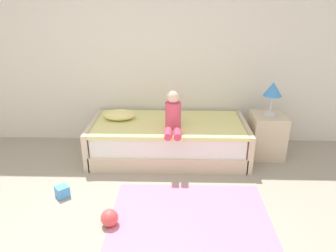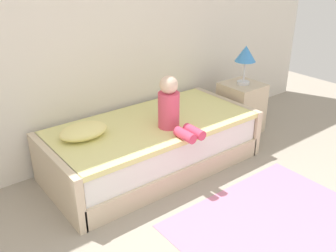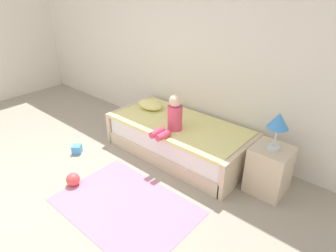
# 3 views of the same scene
# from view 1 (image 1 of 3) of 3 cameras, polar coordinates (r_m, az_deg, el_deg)

# --- Properties ---
(wall_rear) EXTENTS (7.20, 0.10, 2.90)m
(wall_rear) POSITION_cam_1_polar(r_m,az_deg,el_deg) (4.62, -7.57, 14.56)
(wall_rear) COLOR silver
(wall_rear) RESTS_ON ground
(bed) EXTENTS (2.11, 1.00, 0.50)m
(bed) POSITION_cam_1_polar(r_m,az_deg,el_deg) (4.33, 0.09, -2.46)
(bed) COLOR beige
(bed) RESTS_ON ground
(nightstand) EXTENTS (0.44, 0.44, 0.60)m
(nightstand) POSITION_cam_1_polar(r_m,az_deg,el_deg) (4.53, 17.46, -1.66)
(nightstand) COLOR beige
(nightstand) RESTS_ON ground
(table_lamp) EXTENTS (0.24, 0.24, 0.45)m
(table_lamp) POSITION_cam_1_polar(r_m,az_deg,el_deg) (4.32, 18.43, 6.08)
(table_lamp) COLOR silver
(table_lamp) RESTS_ON nightstand
(child_figure) EXTENTS (0.20, 0.51, 0.50)m
(child_figure) POSITION_cam_1_polar(r_m,az_deg,el_deg) (3.94, 0.93, 2.19)
(child_figure) COLOR #E04C6B
(child_figure) RESTS_ON bed
(pillow) EXTENTS (0.44, 0.30, 0.13)m
(pillow) POSITION_cam_1_polar(r_m,az_deg,el_deg) (4.37, -8.79, 2.02)
(pillow) COLOR #F2E58C
(pillow) RESTS_ON bed
(toy_ball) EXTENTS (0.17, 0.17, 0.17)m
(toy_ball) POSITION_cam_1_polar(r_m,az_deg,el_deg) (3.22, -10.55, -16.03)
(toy_ball) COLOR #E54C4C
(toy_ball) RESTS_ON ground
(area_rug) EXTENTS (1.60, 1.10, 0.01)m
(area_rug) POSITION_cam_1_polar(r_m,az_deg,el_deg) (3.34, 4.00, -15.75)
(area_rug) COLOR pink
(area_rug) RESTS_ON ground
(toy_block) EXTENTS (0.18, 0.18, 0.13)m
(toy_block) POSITION_cam_1_polar(r_m,az_deg,el_deg) (3.75, -18.59, -11.17)
(toy_block) COLOR #4C99E5
(toy_block) RESTS_ON ground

